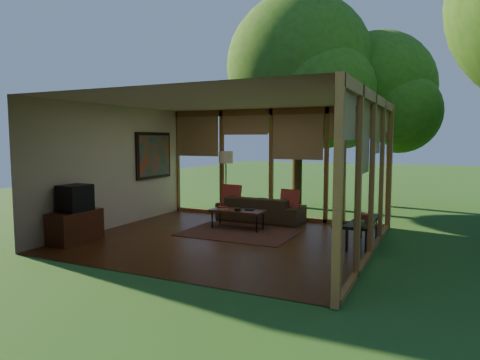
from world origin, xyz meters
The scene contains 25 objects.
floor centered at (0.00, 0.00, 0.00)m, with size 5.50×5.50×0.00m, color #572E16.
ceiling centered at (0.00, 0.00, 2.70)m, with size 5.50×5.50×0.00m, color silver.
wall_left centered at (-2.75, 0.00, 1.35)m, with size 0.04×5.00×2.70m, color beige.
wall_front centered at (0.00, -2.50, 1.35)m, with size 5.50×0.04×2.70m, color beige.
window_wall_back centered at (0.00, 2.50, 1.35)m, with size 5.50×0.12×2.70m, color brown.
window_wall_right centered at (2.75, 0.00, 1.35)m, with size 0.12×5.00×2.70m, color brown.
tree_nw centered at (0.03, 4.54, 3.98)m, with size 4.09×4.09×6.03m.
tree_ne centered at (2.03, 5.80, 3.43)m, with size 3.24×3.24×5.06m.
rug centered at (0.02, 0.62, 0.01)m, with size 2.31×1.64×0.01m, color brown.
sofa centered at (-0.07, 2.00, 0.30)m, with size 2.04×0.80×0.60m, color #3D2F1E.
pillow_left centered at (-0.82, 1.95, 0.61)m, with size 0.46×0.15×0.46m, color maroon.
pillow_right centered at (0.68, 1.95, 0.59)m, with size 0.42×0.14×0.42m, color maroon.
ct_book_lower centered at (-0.53, 0.90, 0.44)m, with size 0.19×0.15×0.03m, color beige.
ct_book_upper centered at (-0.53, 0.90, 0.47)m, with size 0.19×0.14×0.03m, color maroon.
ct_book_side centered at (0.07, 1.03, 0.44)m, with size 0.19×0.14×0.03m, color black.
ct_bowl centered at (-0.13, 0.85, 0.46)m, with size 0.16×0.16×0.07m, color black.
media_cabinet centered at (-2.47, -1.42, 0.30)m, with size 0.50×1.00×0.60m, color #532916.
television centered at (-2.45, -1.42, 0.85)m, with size 0.45×0.55×0.50m, color black.
console_book_a centered at (2.40, 0.30, 0.49)m, with size 0.20×0.15×0.07m, color #38635A.
console_book_b centered at (2.40, 0.75, 0.51)m, with size 0.24×0.18×0.11m, color maroon.
console_book_c centered at (2.40, 1.15, 0.49)m, with size 0.23×0.17×0.06m, color beige.
floor_lamp centered at (-1.15, 2.30, 1.41)m, with size 0.36×0.36×1.65m.
coffee_table centered at (-0.18, 0.95, 0.39)m, with size 1.20×0.50×0.43m.
side_console centered at (2.40, 0.70, 0.41)m, with size 0.60×1.40×0.46m.
wall_painting centered at (-2.71, 1.40, 1.55)m, with size 0.06×1.35×1.15m.
Camera 1 is at (3.81, -7.32, 1.97)m, focal length 32.00 mm.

